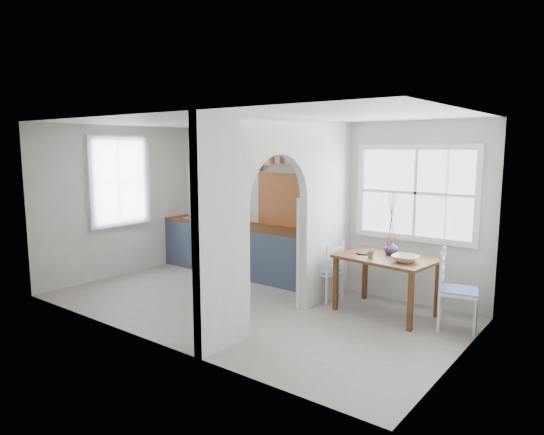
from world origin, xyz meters
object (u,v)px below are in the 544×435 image
Objects in this scene: dining_table at (386,285)px; chair_left at (325,270)px; chair_right at (459,290)px; vase at (391,247)px; kettle at (322,227)px.

dining_table is 0.97m from chair_left.
chair_right and vase have the same top height.
dining_table is 0.96m from chair_right.
dining_table is 1.42× the size of chair_left.
chair_left is 4.39× the size of vase.
chair_right is 2.24m from kettle.
vase is at bearing 106.09° from chair_left.
dining_table is 1.40m from kettle.
kettle is 1.22m from vase.
chair_left is 0.70m from kettle.
dining_table is at bearing 96.28° from chair_left.
kettle is 1.28× the size of vase.
chair_right is at bearing 97.79° from chair_left.
vase is (-0.01, 0.16, 0.49)m from dining_table.
vase is (0.96, 0.14, 0.44)m from chair_left.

